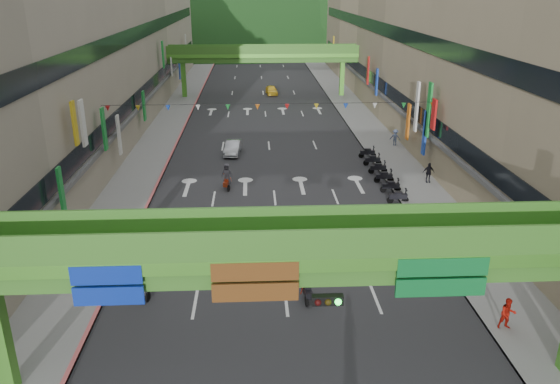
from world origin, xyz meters
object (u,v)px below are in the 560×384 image
overpass_near (324,273)px  pedestrian_red (507,317)px  car_silver (233,148)px  car_yellow (271,90)px  scooter_rider_mid (307,283)px

overpass_near → pedestrian_red: 10.53m
overpass_near → car_silver: (-4.34, 31.90, -4.59)m
car_yellow → pedestrian_red: 58.34m
overpass_near → scooter_rider_mid: overpass_near is taller
scooter_rider_mid → car_yellow: (0.13, 54.64, -0.31)m
car_silver → car_yellow: bearing=86.9°
car_silver → overpass_near: bearing=-76.4°
overpass_near → scooter_rider_mid: bearing=89.0°
car_yellow → overpass_near: bearing=-95.4°
overpass_near → car_yellow: bearing=89.8°
overpass_near → car_yellow: (0.24, 61.24, -4.57)m
car_silver → pedestrian_red: 31.29m
scooter_rider_mid → car_yellow: size_ratio=0.50×
car_silver → pedestrian_red: bearing=-59.2°
scooter_rider_mid → car_silver: (-4.45, 25.31, -0.32)m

